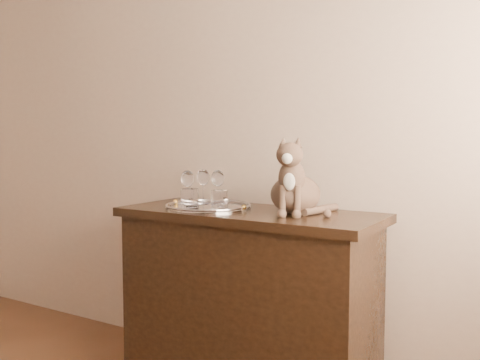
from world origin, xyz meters
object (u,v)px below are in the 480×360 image
at_px(tumbler_a, 219,200).
at_px(wine_glass_b, 218,187).
at_px(tray, 208,207).
at_px(tumbler_b, 190,199).
at_px(sideboard, 249,302).
at_px(wine_glass_c, 187,188).
at_px(cat, 296,175).
at_px(wine_glass_a, 203,186).

bearing_deg(tumbler_a, wine_glass_b, 126.51).
bearing_deg(tray, tumbler_b, -101.19).
bearing_deg(sideboard, wine_glass_c, -168.20).
relative_size(tray, cat, 1.20).
xyz_separation_m(wine_glass_c, tumbler_a, (0.19, -0.02, -0.04)).
bearing_deg(tumbler_b, tumbler_a, 28.18).
bearing_deg(wine_glass_c, tumbler_b, -47.65).
xyz_separation_m(tray, cat, (0.42, 0.07, 0.16)).
bearing_deg(sideboard, tumbler_b, -147.53).
bearing_deg(wine_glass_c, cat, 10.76).
relative_size(tumbler_a, cat, 0.26).
bearing_deg(wine_glass_b, tumbler_b, -99.36).
distance_m(wine_glass_c, tumbler_b, 0.12).
bearing_deg(wine_glass_b, tumbler_a, -53.49).
bearing_deg(wine_glass_c, tray, 18.70).
xyz_separation_m(wine_glass_a, tumbler_b, (0.06, -0.20, -0.04)).
bearing_deg(cat, sideboard, 175.27).
relative_size(wine_glass_b, cat, 0.50).
bearing_deg(cat, tray, 174.82).
relative_size(sideboard, wine_glass_a, 7.12).
bearing_deg(wine_glass_a, cat, -1.80).
bearing_deg(tumbler_b, cat, 22.08).
relative_size(tray, tumbler_a, 4.68).
height_order(wine_glass_b, tumbler_a, wine_glass_b).
xyz_separation_m(wine_glass_b, tumbler_a, (0.09, -0.12, -0.04)).
distance_m(tray, tumbler_a, 0.12).
xyz_separation_m(sideboard, wine_glass_c, (-0.30, -0.06, 0.52)).
distance_m(wine_glass_b, cat, 0.42).
height_order(wine_glass_a, wine_glass_c, same).
bearing_deg(tumbler_a, cat, 19.67).
distance_m(tray, wine_glass_c, 0.13).
xyz_separation_m(tray, wine_glass_b, (0.01, 0.07, 0.09)).
bearing_deg(wine_glass_c, wine_glass_b, 44.60).
xyz_separation_m(sideboard, cat, (0.22, 0.04, 0.59)).
bearing_deg(tumbler_b, wine_glass_c, 132.35).
distance_m(sideboard, tumbler_b, 0.55).
height_order(sideboard, tumbler_b, tumbler_b).
xyz_separation_m(wine_glass_c, tumbler_b, (0.07, -0.08, -0.04)).
distance_m(wine_glass_c, tumbler_a, 0.20).
relative_size(tray, wine_glass_c, 2.38).
bearing_deg(tray, wine_glass_c, -161.30).
bearing_deg(tumbler_b, wine_glass_b, 80.64).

